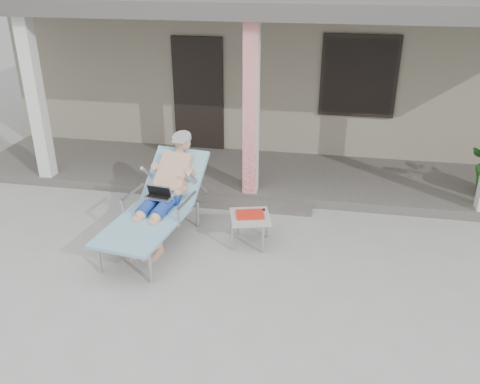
# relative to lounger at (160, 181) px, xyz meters

# --- Properties ---
(ground) EXTENTS (60.00, 60.00, 0.00)m
(ground) POSITION_rel_lounger_xyz_m (0.99, -0.75, -0.85)
(ground) COLOR #9E9E99
(ground) RESTS_ON ground
(house) EXTENTS (10.40, 5.40, 3.30)m
(house) POSITION_rel_lounger_xyz_m (0.99, 5.74, 0.82)
(house) COLOR gray
(house) RESTS_ON ground
(porch_deck) EXTENTS (10.00, 2.00, 0.15)m
(porch_deck) POSITION_rel_lounger_xyz_m (0.99, 2.25, -0.78)
(porch_deck) COLOR #605B56
(porch_deck) RESTS_ON ground
(porch_overhang) EXTENTS (10.00, 2.30, 2.85)m
(porch_overhang) POSITION_rel_lounger_xyz_m (0.99, 2.19, 1.94)
(porch_overhang) COLOR silver
(porch_overhang) RESTS_ON porch_deck
(porch_step) EXTENTS (2.00, 0.30, 0.07)m
(porch_step) POSITION_rel_lounger_xyz_m (0.99, 1.10, -0.81)
(porch_step) COLOR #605B56
(porch_step) RESTS_ON ground
(lounger) EXTENTS (1.07, 2.19, 1.38)m
(lounger) POSITION_rel_lounger_xyz_m (0.00, 0.00, 0.00)
(lounger) COLOR #B7B7BC
(lounger) RESTS_ON ground
(side_table) EXTENTS (0.63, 0.63, 0.46)m
(side_table) POSITION_rel_lounger_xyz_m (1.21, 0.03, -0.46)
(side_table) COLOR #A9A9A4
(side_table) RESTS_ON ground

